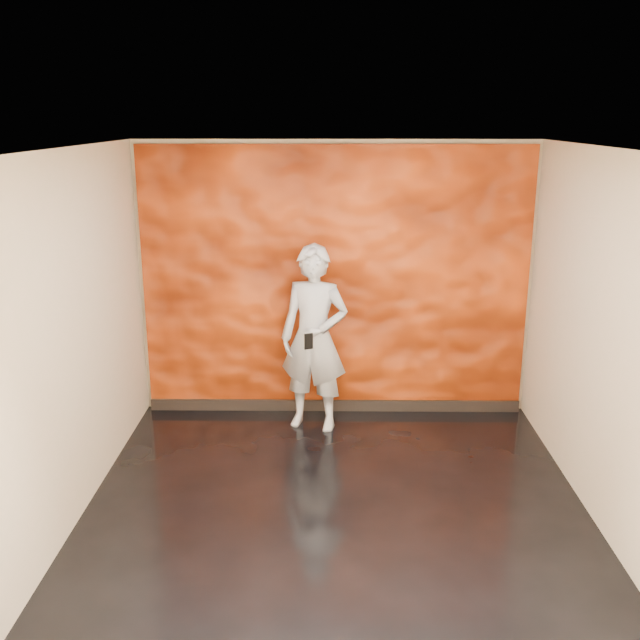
{
  "coord_description": "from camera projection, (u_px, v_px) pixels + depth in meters",
  "views": [
    {
      "loc": [
        -0.06,
        -5.09,
        3.03
      ],
      "look_at": [
        -0.14,
        1.28,
        1.19
      ],
      "focal_mm": 40.0,
      "sensor_mm": 36.0,
      "label": 1
    }
  ],
  "objects": [
    {
      "name": "baseboard",
      "position": [
        334.0,
        405.0,
        7.56
      ],
      "size": [
        3.9,
        0.04,
        0.12
      ],
      "primitive_type": "cube",
      "color": "black",
      "rests_on": "ground"
    },
    {
      "name": "feature_wall",
      "position": [
        335.0,
        283.0,
        7.23
      ],
      "size": [
        3.9,
        0.06,
        2.75
      ],
      "primitive_type": "cube",
      "color": "#EF5011",
      "rests_on": "ground"
    },
    {
      "name": "room",
      "position": [
        337.0,
        340.0,
        5.34
      ],
      "size": [
        4.02,
        4.02,
        2.81
      ],
      "color": "black",
      "rests_on": "ground"
    },
    {
      "name": "phone",
      "position": [
        309.0,
        341.0,
        6.68
      ],
      "size": [
        0.08,
        0.05,
        0.15
      ],
      "primitive_type": "cube",
      "rotation": [
        0.0,
        0.0,
        0.41
      ],
      "color": "black",
      "rests_on": "man"
    },
    {
      "name": "man",
      "position": [
        314.0,
        338.0,
        6.96
      ],
      "size": [
        0.77,
        0.61,
        1.85
      ],
      "primitive_type": "imported",
      "rotation": [
        0.0,
        0.0,
        -0.27
      ],
      "color": "#9296A1",
      "rests_on": "ground"
    }
  ]
}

